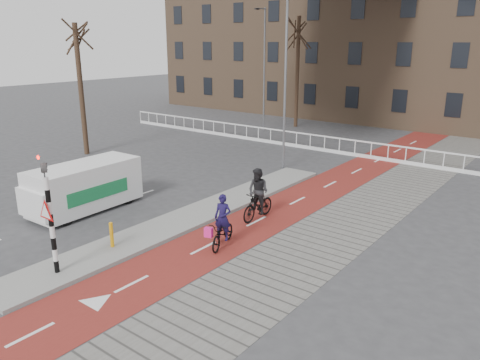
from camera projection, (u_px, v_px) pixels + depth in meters
The scene contains 15 objects.
ground at pixel (126, 257), 14.80m from camera, with size 120.00×120.00×0.00m, color #38383A.
bike_lane at pixel (320, 189), 21.49m from camera, with size 2.50×60.00×0.01m, color maroon.
sidewalk at pixel (379, 202), 19.85m from camera, with size 3.00×60.00×0.01m, color slate.
curb_island at pixel (196, 215), 18.22m from camera, with size 1.80×16.00×0.12m, color gray.
traffic_signal at pixel (49, 212), 13.05m from camera, with size 0.80×0.80×3.68m.
bollard at pixel (112, 235), 15.16m from camera, with size 0.12×0.12×0.84m, color #F1A10D.
cyclist_near at pixel (223, 229), 15.41m from camera, with size 1.09×1.80×1.79m.
cyclist_far at pixel (258, 199), 17.71m from camera, with size 0.85×1.86×1.99m.
van at pixel (85, 186), 18.66m from camera, with size 1.93×4.49×1.91m.
railing at pixel (283, 141), 30.52m from camera, with size 28.00×0.10×0.99m.
townhouse_row at pixel (404, 25), 38.56m from camera, with size 46.00×10.00×15.90m.
tree_left at pixel (81, 91), 27.20m from camera, with size 0.29×0.29×7.55m, color #312015.
tree_mid at pixel (297, 73), 36.04m from camera, with size 0.28×0.28×8.34m, color #312015.
streetlight_near at pixel (285, 84), 23.65m from camera, with size 0.12×0.12×8.88m, color slate.
streetlight_left at pixel (264, 71), 34.45m from camera, with size 0.12×0.12×8.83m, color slate.
Camera 1 is at (11.11, -8.44, 6.59)m, focal length 35.00 mm.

